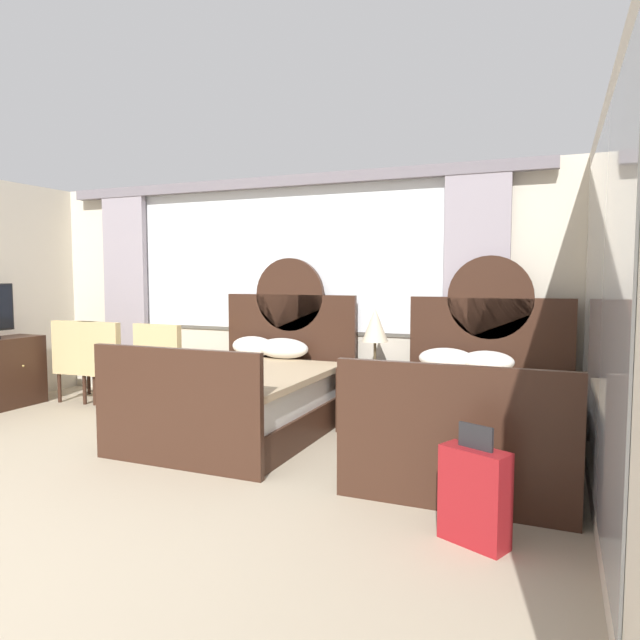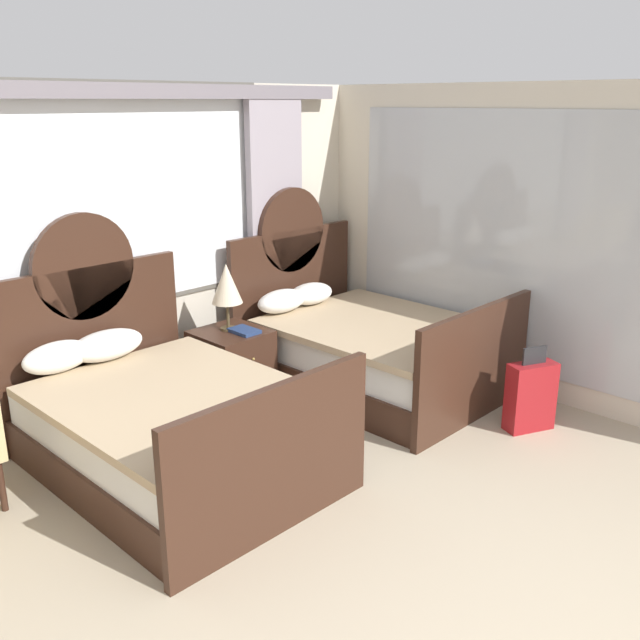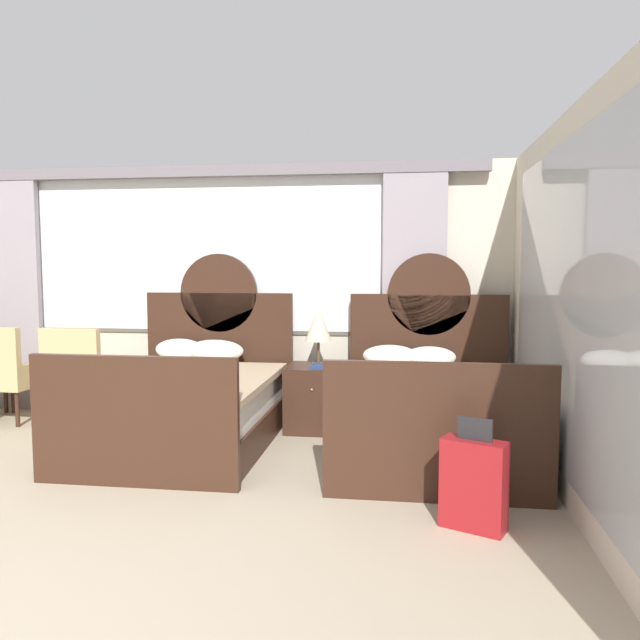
# 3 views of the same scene
# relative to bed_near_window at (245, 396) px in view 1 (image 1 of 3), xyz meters

# --- Properties ---
(wall_back_window) EXTENTS (6.47, 0.22, 2.70)m
(wall_back_window) POSITION_rel_bed_near_window_xyz_m (-0.18, 1.19, 1.09)
(wall_back_window) COLOR beige
(wall_back_window) RESTS_ON ground_plane
(wall_right_mirror) EXTENTS (0.08, 4.86, 2.70)m
(wall_right_mirror) POSITION_rel_bed_near_window_xyz_m (3.09, -1.22, 0.98)
(wall_right_mirror) COLOR beige
(wall_right_mirror) RESTS_ON ground_plane
(bed_near_window) EXTENTS (1.58, 2.20, 1.75)m
(bed_near_window) POSITION_rel_bed_near_window_xyz_m (0.00, 0.00, 0.00)
(bed_near_window) COLOR #382116
(bed_near_window) RESTS_ON ground_plane
(bed_near_mirror) EXTENTS (1.58, 2.20, 1.75)m
(bed_near_mirror) POSITION_rel_bed_near_window_xyz_m (2.19, -0.00, -0.00)
(bed_near_mirror) COLOR #382116
(bed_near_mirror) RESTS_ON ground_plane
(nightstand_between_beds) EXTENTS (0.57, 0.60, 0.64)m
(nightstand_between_beds) POSITION_rel_bed_near_window_xyz_m (1.10, 0.64, -0.05)
(nightstand_between_beds) COLOR #382116
(nightstand_between_beds) RESTS_ON ground_plane
(table_lamp_on_nightstand) EXTENTS (0.27, 0.27, 0.59)m
(table_lamp_on_nightstand) POSITION_rel_bed_near_window_xyz_m (1.12, 0.69, 0.68)
(table_lamp_on_nightstand) COLOR brown
(table_lamp_on_nightstand) RESTS_ON nightstand_between_beds
(book_on_nightstand) EXTENTS (0.18, 0.26, 0.03)m
(book_on_nightstand) POSITION_rel_bed_near_window_xyz_m (1.16, 0.53, 0.28)
(book_on_nightstand) COLOR navy
(book_on_nightstand) RESTS_ON nightstand_between_beds
(armchair_by_window_left) EXTENTS (0.64, 0.64, 1.01)m
(armchair_by_window_left) POSITION_rel_bed_near_window_xyz_m (-1.31, 0.50, 0.16)
(armchair_by_window_left) COLOR tan
(armchair_by_window_left) RESTS_ON ground_plane
(armchair_by_window_centre) EXTENTS (0.64, 0.64, 1.01)m
(armchair_by_window_centre) POSITION_rel_bed_near_window_xyz_m (-2.16, 0.50, 0.16)
(armchair_by_window_centre) COLOR tan
(armchair_by_window_centre) RESTS_ON ground_plane
(armchair_by_window_right) EXTENTS (0.67, 0.67, 1.01)m
(armchair_by_window_right) POSITION_rel_bed_near_window_xyz_m (-2.55, 0.50, 0.16)
(armchair_by_window_right) COLOR tan
(armchair_by_window_right) RESTS_ON ground_plane
(suitcase_on_floor) EXTENTS (0.43, 0.32, 0.70)m
(suitcase_on_floor) POSITION_rel_bed_near_window_xyz_m (2.40, -1.53, -0.08)
(suitcase_on_floor) COLOR maroon
(suitcase_on_floor) RESTS_ON ground_plane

